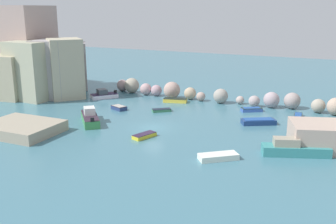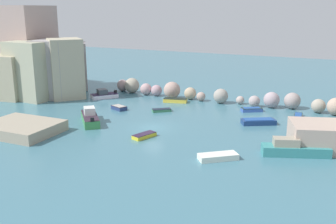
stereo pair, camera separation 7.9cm
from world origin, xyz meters
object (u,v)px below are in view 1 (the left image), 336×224
(moored_boat_9, at_px, (298,116))
(moored_boat_4, at_px, (252,109))
(moored_boat_2, at_px, (90,118))
(moored_boat_5, at_px, (144,136))
(moored_boat_7, at_px, (218,157))
(moored_boat_10, at_px, (294,149))
(stone_dock, at_px, (22,128))
(moored_boat_1, at_px, (104,95))
(moored_boat_0, at_px, (119,108))
(moored_boat_8, at_px, (175,100))
(moored_boat_3, at_px, (258,122))
(moored_boat_6, at_px, (162,110))

(moored_boat_9, bearing_deg, moored_boat_4, -100.23)
(moored_boat_2, bearing_deg, moored_boat_9, -101.35)
(moored_boat_5, height_order, moored_boat_7, moored_boat_7)
(moored_boat_5, xyz_separation_m, moored_boat_10, (15.96, 1.84, 0.42))
(stone_dock, bearing_deg, moored_boat_7, 5.76)
(moored_boat_1, distance_m, moored_boat_2, 14.27)
(moored_boat_0, distance_m, moored_boat_10, 26.51)
(moored_boat_0, xyz_separation_m, moored_boat_8, (5.23, 7.75, 0.00))
(stone_dock, height_order, moored_boat_1, moored_boat_1)
(stone_dock, height_order, moored_boat_3, stone_dock)
(moored_boat_9, distance_m, moored_boat_10, 14.63)
(moored_boat_10, bearing_deg, moored_boat_6, -46.89)
(moored_boat_0, xyz_separation_m, moored_boat_7, (19.13, -11.88, -0.02))
(stone_dock, bearing_deg, moored_boat_4, 45.50)
(moored_boat_8, bearing_deg, moored_boat_1, 176.50)
(stone_dock, relative_size, moored_boat_6, 3.12)
(stone_dock, distance_m, moored_boat_4, 30.47)
(stone_dock, height_order, moored_boat_6, stone_dock)
(moored_boat_1, relative_size, moored_boat_9, 1.73)
(moored_boat_3, height_order, moored_boat_4, moored_boat_3)
(stone_dock, bearing_deg, moored_boat_10, 12.95)
(moored_boat_5, height_order, moored_boat_8, moored_boat_8)
(moored_boat_0, bearing_deg, moored_boat_6, 37.88)
(moored_boat_0, relative_size, moored_boat_4, 0.84)
(stone_dock, bearing_deg, moored_boat_3, 33.77)
(moored_boat_5, relative_size, moored_boat_8, 0.79)
(moored_boat_6, bearing_deg, moored_boat_9, 156.78)
(moored_boat_8, xyz_separation_m, moored_boat_10, (20.21, -15.18, 0.35))
(moored_boat_5, bearing_deg, moored_boat_10, -65.98)
(moored_boat_0, bearing_deg, moored_boat_8, 77.53)
(moored_boat_1, xyz_separation_m, moored_boat_4, (23.67, 2.21, -0.24))
(moored_boat_0, distance_m, moored_boat_2, 7.25)
(moored_boat_3, xyz_separation_m, moored_boat_8, (-14.45, 6.07, -0.03))
(stone_dock, relative_size, moored_boat_0, 3.23)
(moored_boat_10, bearing_deg, moored_boat_8, -58.57)
(stone_dock, height_order, moored_boat_9, stone_dock)
(moored_boat_7, xyz_separation_m, moored_boat_10, (6.31, 4.45, 0.37))
(stone_dock, distance_m, moored_boat_6, 18.87)
(moored_boat_7, bearing_deg, moored_boat_10, 174.94)
(moored_boat_7, distance_m, moored_boat_10, 7.73)
(moored_boat_9, bearing_deg, moored_boat_1, -93.03)
(moored_boat_3, bearing_deg, moored_boat_2, -6.27)
(moored_boat_8, bearing_deg, moored_boat_4, -16.46)
(moored_boat_0, distance_m, moored_boat_3, 19.75)
(moored_boat_0, relative_size, moored_boat_8, 0.67)
(moored_boat_6, relative_size, moored_boat_7, 0.70)
(moored_boat_5, xyz_separation_m, moored_boat_6, (-3.52, 11.02, -0.03))
(moored_boat_1, xyz_separation_m, moored_boat_9, (30.05, 1.78, -0.29))
(moored_boat_7, xyz_separation_m, moored_boat_9, (4.52, 18.97, -0.05))
(moored_boat_1, xyz_separation_m, moored_boat_7, (25.53, -17.19, -0.24))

